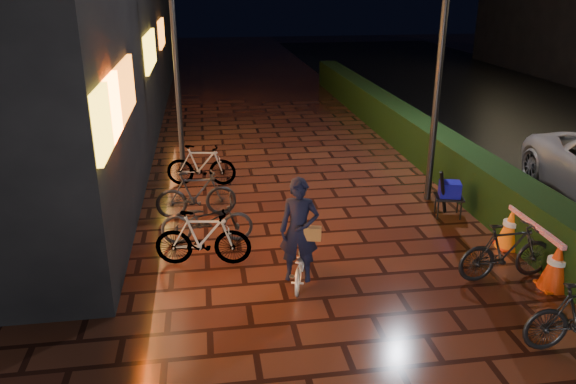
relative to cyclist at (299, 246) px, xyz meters
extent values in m
plane|color=#381911|center=(0.85, -1.02, -0.63)|extent=(80.00, 80.00, 0.00)
cube|color=black|center=(4.15, 6.98, -0.13)|extent=(0.70, 20.00, 1.00)
cube|color=yellow|center=(-2.60, 0.48, 1.97)|extent=(0.08, 2.00, 0.90)
cube|color=orange|center=(-2.60, 1.98, 1.97)|extent=(0.08, 3.00, 0.90)
cube|color=yellow|center=(-2.60, 7.98, 1.97)|extent=(0.08, 2.80, 0.90)
cube|color=orange|center=(-2.60, 12.98, 1.97)|extent=(0.08, 2.20, 0.90)
cylinder|color=black|center=(3.27, 3.06, 1.84)|extent=(0.16, 0.16, 4.94)
cylinder|color=black|center=(-1.88, 6.01, 1.66)|extent=(0.14, 0.14, 4.59)
imported|color=silver|center=(0.01, 0.05, -0.32)|extent=(0.71, 1.25, 0.62)
imported|color=black|center=(-0.01, -0.04, 0.27)|extent=(0.66, 0.52, 1.59)
cube|color=brown|center=(0.16, -0.11, 0.24)|extent=(0.30, 0.19, 0.20)
cone|color=red|center=(3.75, -0.69, -0.26)|extent=(0.47, 0.47, 0.74)
cone|color=orange|center=(3.80, 0.70, -0.26)|extent=(0.47, 0.47, 0.74)
cube|color=#FF530D|center=(3.75, -0.69, -0.62)|extent=(0.42, 0.42, 0.03)
cube|color=#FE330D|center=(3.80, 0.70, -0.62)|extent=(0.42, 0.42, 0.03)
cube|color=red|center=(3.78, 0.00, 0.07)|extent=(0.13, 1.60, 0.07)
cube|color=black|center=(3.31, 2.14, -0.24)|extent=(0.63, 0.56, 0.04)
cylinder|color=black|center=(3.05, 2.02, -0.45)|extent=(0.04, 0.04, 0.37)
cylinder|color=black|center=(3.47, 1.91, -0.45)|extent=(0.04, 0.04, 0.37)
cylinder|color=black|center=(3.15, 2.36, -0.45)|extent=(0.04, 0.04, 0.37)
cylinder|color=black|center=(3.56, 2.25, -0.45)|extent=(0.04, 0.04, 0.37)
cube|color=#0C0B93|center=(3.31, 2.14, -0.08)|extent=(0.46, 0.42, 0.29)
cylinder|color=black|center=(3.13, 2.04, -0.10)|extent=(0.34, 0.32, 0.94)
imported|color=black|center=(-1.42, 4.65, -0.17)|extent=(1.60, 0.69, 0.93)
imported|color=black|center=(-1.53, 2.84, -0.17)|extent=(1.56, 0.50, 0.93)
imported|color=black|center=(-1.35, 1.68, -0.21)|extent=(1.61, 0.60, 0.84)
imported|color=black|center=(-1.42, 0.85, -0.17)|extent=(1.59, 0.66, 0.93)
imported|color=black|center=(3.14, -0.32, -0.17)|extent=(1.56, 0.50, 0.93)
camera|label=1|loc=(-1.29, -7.38, 3.71)|focal=35.00mm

